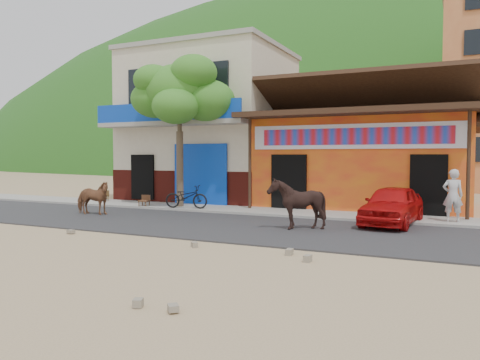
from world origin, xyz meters
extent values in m
plane|color=#9E825B|center=(0.00, 0.00, 0.00)|extent=(120.00, 120.00, 0.00)
cube|color=#28282B|center=(0.00, 2.50, 0.02)|extent=(60.00, 5.00, 0.04)
cube|color=gray|center=(0.00, 6.00, 0.06)|extent=(60.00, 2.00, 0.12)
cube|color=orange|center=(2.00, 10.00, 1.80)|extent=(8.00, 6.00, 3.60)
cube|color=beige|center=(-5.50, 10.00, 3.50)|extent=(7.00, 6.00, 7.00)
ellipsoid|color=#194C14|center=(0.00, 70.00, 12.00)|extent=(100.00, 40.00, 24.00)
imported|color=brown|center=(-6.35, 2.74, 0.64)|extent=(1.52, 0.88, 1.21)
imported|color=black|center=(1.35, 2.66, 0.78)|extent=(1.54, 1.42, 1.48)
imported|color=red|center=(3.70, 4.80, 0.64)|extent=(1.77, 3.66, 1.20)
imported|color=black|center=(-4.00, 5.30, 0.57)|extent=(1.79, 0.90, 0.90)
imported|color=silver|center=(5.38, 5.63, 0.93)|extent=(0.66, 0.50, 1.63)
camera|label=1|loc=(5.56, -10.10, 2.16)|focal=35.00mm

